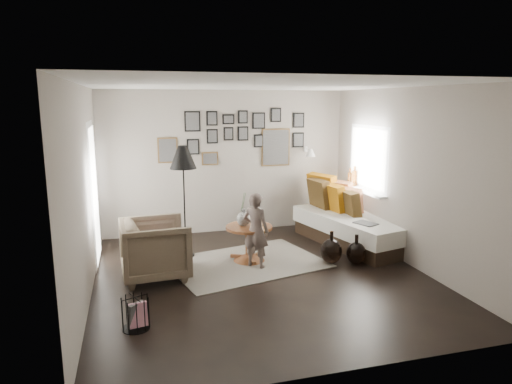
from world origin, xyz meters
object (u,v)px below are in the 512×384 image
object	(u,v)px
demijohn_large	(331,251)
demijohn_small	(356,253)
magazine_basket	(136,313)
daybed	(349,222)
pedestal_table	(249,245)
vase	(243,216)
floor_lamp	(183,161)
child	(256,230)
armchair	(156,249)

from	to	relation	value
demijohn_large	demijohn_small	distance (m)	0.37
magazine_basket	demijohn_large	size ratio (longest dim) A/B	0.75
daybed	magazine_basket	distance (m)	4.22
pedestal_table	daybed	world-z (taller)	daybed
daybed	magazine_basket	size ratio (longest dim) A/B	6.41
vase	demijohn_large	bearing A→B (deg)	-19.31
floor_lamp	demijohn_large	distance (m)	2.61
pedestal_table	demijohn_large	distance (m)	1.24
magazine_basket	demijohn_large	distance (m)	3.15
magazine_basket	vase	bearing A→B (deg)	47.13
floor_lamp	child	world-z (taller)	floor_lamp
demijohn_small	child	world-z (taller)	child
floor_lamp	demijohn_small	bearing A→B (deg)	-22.71
magazine_basket	daybed	bearing A→B (deg)	31.36
demijohn_small	child	size ratio (longest dim) A/B	0.40
pedestal_table	vase	bearing A→B (deg)	165.96
child	pedestal_table	bearing A→B (deg)	-38.60
floor_lamp	demijohn_small	xyz separation A→B (m)	(2.42, -1.01, -1.33)
demijohn_large	magazine_basket	bearing A→B (deg)	-155.48
armchair	vase	bearing A→B (deg)	-80.34
vase	child	distance (m)	0.35
vase	armchair	bearing A→B (deg)	-166.62
pedestal_table	floor_lamp	bearing A→B (deg)	152.21
armchair	demijohn_small	world-z (taller)	armchair
pedestal_table	demijohn_small	size ratio (longest dim) A/B	1.57
armchair	floor_lamp	xyz separation A→B (m)	(0.50, 0.77, 1.09)
magazine_basket	demijohn_small	bearing A→B (deg)	20.26
pedestal_table	floor_lamp	world-z (taller)	floor_lamp
vase	armchair	world-z (taller)	vase
pedestal_table	vase	size ratio (longest dim) A/B	1.40
demijohn_small	magazine_basket	bearing A→B (deg)	-159.74
demijohn_small	armchair	bearing A→B (deg)	175.25
armchair	demijohn_large	size ratio (longest dim) A/B	1.82
daybed	armchair	xyz separation A→B (m)	(-3.30, -0.76, 0.06)
pedestal_table	magazine_basket	size ratio (longest dim) A/B	1.90
armchair	floor_lamp	size ratio (longest dim) A/B	0.52
vase	floor_lamp	size ratio (longest dim) A/B	0.29
pedestal_table	armchair	bearing A→B (deg)	-168.14
daybed	floor_lamp	distance (m)	3.03
daybed	floor_lamp	xyz separation A→B (m)	(-2.81, 0.01, 1.15)
armchair	floor_lamp	world-z (taller)	floor_lamp
daybed	demijohn_large	bearing A→B (deg)	-142.98
vase	magazine_basket	bearing A→B (deg)	-132.87
vase	daybed	bearing A→B (deg)	12.81
floor_lamp	magazine_basket	bearing A→B (deg)	-109.83
pedestal_table	floor_lamp	size ratio (longest dim) A/B	0.41
daybed	demijohn_large	world-z (taller)	daybed
vase	demijohn_small	distance (m)	1.77
vase	floor_lamp	distance (m)	1.23
pedestal_table	magazine_basket	bearing A→B (deg)	-134.58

